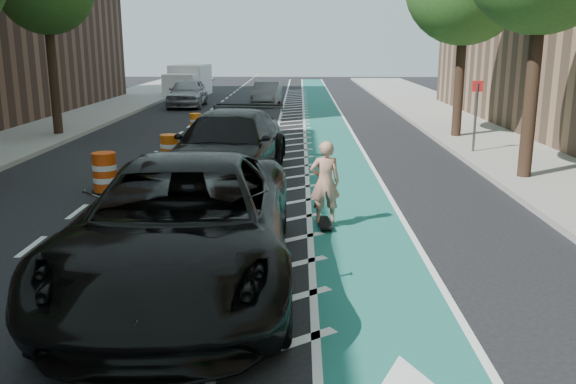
{
  "coord_description": "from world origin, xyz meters",
  "views": [
    {
      "loc": [
        1.78,
        -8.25,
        3.69
      ],
      "look_at": [
        1.58,
        2.28,
        1.1
      ],
      "focal_mm": 38.0,
      "sensor_mm": 36.0,
      "label": 1
    }
  ],
  "objects_px": {
    "suv_near": "(183,224)",
    "barrel_a": "(105,174)",
    "skateboarder": "(325,182)",
    "suv_far": "(228,147)"
  },
  "relations": [
    {
      "from": "suv_near",
      "to": "barrel_a",
      "type": "height_order",
      "value": "suv_near"
    },
    {
      "from": "suv_near",
      "to": "barrel_a",
      "type": "relative_size",
      "value": 6.9
    },
    {
      "from": "suv_far",
      "to": "barrel_a",
      "type": "distance_m",
      "value": 3.34
    },
    {
      "from": "suv_near",
      "to": "skateboarder",
      "type": "bearing_deg",
      "value": 50.9
    },
    {
      "from": "suv_near",
      "to": "barrel_a",
      "type": "bearing_deg",
      "value": 115.46
    },
    {
      "from": "suv_far",
      "to": "skateboarder",
      "type": "bearing_deg",
      "value": -54.32
    },
    {
      "from": "barrel_a",
      "to": "suv_far",
      "type": "bearing_deg",
      "value": 27.22
    },
    {
      "from": "skateboarder",
      "to": "suv_near",
      "type": "relative_size",
      "value": 0.24
    },
    {
      "from": "skateboarder",
      "to": "suv_far",
      "type": "distance_m",
      "value": 5.05
    },
    {
      "from": "skateboarder",
      "to": "barrel_a",
      "type": "height_order",
      "value": "skateboarder"
    }
  ]
}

